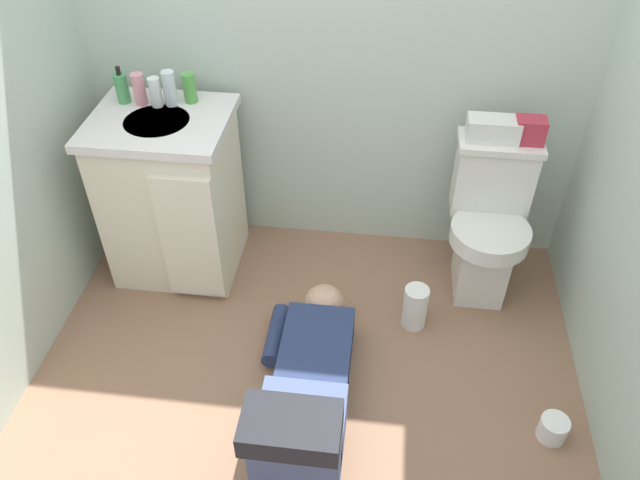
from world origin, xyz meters
The scene contains 15 objects.
ground_plane centered at (0.00, 0.00, -0.02)m, with size 2.79×2.98×0.04m, color #8B654D.
wall_back centered at (0.00, 1.03, 1.20)m, with size 2.45×0.08×2.40m, color #B4C6B6.
toilet centered at (0.75, 0.70, 0.37)m, with size 0.36×0.46×0.75m.
vanity_cabinet centered at (-0.71, 0.67, 0.42)m, with size 0.60×0.53×0.82m.
faucet centered at (-0.72, 0.81, 0.87)m, with size 0.02×0.02×0.10m, color silver.
person_plumber centered at (0.03, -0.15, 0.18)m, with size 0.39×1.06×0.52m.
tissue_box centered at (0.70, 0.79, 0.80)m, with size 0.22×0.11×0.10m, color silver.
toiletry_bag centered at (0.85, 0.79, 0.81)m, with size 0.12×0.09×0.11m, color #B22D3F.
soap_dispenser centered at (-0.91, 0.79, 0.89)m, with size 0.06×0.06×0.17m.
bottle_pink centered at (-0.82, 0.78, 0.89)m, with size 0.05×0.05×0.14m, color pink.
bottle_white centered at (-0.75, 0.78, 0.89)m, with size 0.05×0.05×0.13m, color white.
bottle_clear centered at (-0.69, 0.80, 0.90)m, with size 0.06×0.06×0.16m, color silver.
bottle_green centered at (-0.61, 0.83, 0.89)m, with size 0.06×0.06×0.13m, color #509F45.
paper_towel_roll centered at (0.45, 0.38, 0.11)m, with size 0.11×0.11×0.22m, color white.
toilet_paper_roll centered at (0.98, -0.13, 0.05)m, with size 0.11×0.11×0.10m, color white.
Camera 1 is at (0.26, -1.55, 2.15)m, focal length 34.66 mm.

